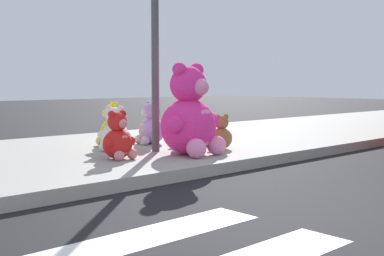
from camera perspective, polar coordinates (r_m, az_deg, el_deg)
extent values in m
cube|color=#9E9B93|center=(7.57, -13.86, -3.24)|extent=(28.00, 4.40, 0.15)
cube|color=white|center=(3.62, -12.40, -13.66)|extent=(3.20, 0.45, 0.00)
cylinder|color=#4C4C51|center=(7.40, -4.19, 9.72)|extent=(0.11, 0.11, 3.20)
sphere|color=#F22D93|center=(7.08, -0.43, 0.16)|extent=(0.79, 0.79, 0.79)
ellipsoid|color=pink|center=(6.89, 1.34, 0.03)|extent=(0.45, 0.22, 0.51)
sphere|color=#F22D93|center=(7.05, -0.43, 4.92)|extent=(0.52, 0.52, 0.52)
sphere|color=pink|center=(6.91, 0.94, 4.66)|extent=(0.24, 0.24, 0.24)
sphere|color=#F22D93|center=(7.19, 0.53, 6.57)|extent=(0.20, 0.20, 0.20)
sphere|color=#F22D93|center=(7.29, 2.10, 0.77)|extent=(0.25, 0.25, 0.25)
sphere|color=pink|center=(7.06, 2.78, -1.97)|extent=(0.27, 0.27, 0.27)
sphere|color=#F22D93|center=(6.92, -1.43, 6.62)|extent=(0.20, 0.20, 0.20)
sphere|color=#F22D93|center=(6.73, -1.91, 0.40)|extent=(0.25, 0.25, 0.25)
sphere|color=pink|center=(6.73, 0.49, -2.32)|extent=(0.27, 0.27, 0.27)
sphere|color=teal|center=(8.12, -0.79, -0.64)|extent=(0.38, 0.38, 0.38)
ellipsoid|color=#7BBFBC|center=(8.22, -1.41, -0.57)|extent=(0.21, 0.09, 0.25)
sphere|color=teal|center=(8.09, -0.80, 1.35)|extent=(0.25, 0.25, 0.25)
sphere|color=#7BBFBC|center=(8.17, -1.28, 1.28)|extent=(0.11, 0.11, 0.11)
sphere|color=teal|center=(8.03, -1.27, 2.03)|extent=(0.09, 0.09, 0.09)
sphere|color=teal|center=(8.03, -1.99, -0.50)|extent=(0.12, 0.12, 0.12)
sphere|color=#7BBFBC|center=(8.19, -2.08, -1.47)|extent=(0.13, 0.13, 0.13)
sphere|color=teal|center=(8.14, -0.33, 2.07)|extent=(0.09, 0.09, 0.09)
sphere|color=teal|center=(8.27, -0.06, -0.34)|extent=(0.12, 0.12, 0.12)
sphere|color=#7BBFBC|center=(8.32, -0.97, -1.36)|extent=(0.13, 0.13, 0.13)
sphere|color=red|center=(6.76, -8.40, -1.81)|extent=(0.40, 0.40, 0.40)
ellipsoid|color=#DB7B7B|center=(6.65, -7.64, -1.91)|extent=(0.22, 0.10, 0.26)
sphere|color=red|center=(6.73, -8.44, 0.69)|extent=(0.26, 0.26, 0.26)
sphere|color=#DB7B7B|center=(6.64, -7.84, 0.51)|extent=(0.12, 0.12, 0.12)
sphere|color=red|center=(6.78, -7.85, 1.61)|extent=(0.10, 0.10, 0.10)
sphere|color=red|center=(6.83, -6.91, -1.46)|extent=(0.12, 0.12, 0.12)
sphere|color=#DB7B7B|center=(6.71, -6.77, -2.95)|extent=(0.14, 0.14, 0.14)
sphere|color=red|center=(6.66, -9.06, 1.53)|extent=(0.10, 0.10, 0.10)
sphere|color=red|center=(6.60, -9.42, -1.73)|extent=(0.12, 0.12, 0.12)
sphere|color=#DB7B7B|center=(6.58, -8.22, -3.13)|extent=(0.14, 0.14, 0.14)
sphere|color=white|center=(7.61, -8.67, -0.98)|extent=(0.41, 0.41, 0.41)
ellipsoid|color=white|center=(7.47, -9.08, -1.10)|extent=(0.20, 0.24, 0.27)
sphere|color=white|center=(7.58, -8.70, 1.32)|extent=(0.27, 0.27, 0.27)
sphere|color=white|center=(7.48, -9.02, 1.14)|extent=(0.12, 0.12, 0.12)
sphere|color=white|center=(7.54, -8.05, 2.12)|extent=(0.10, 0.10, 0.10)
sphere|color=white|center=(7.49, -7.43, -0.82)|extent=(0.13, 0.13, 0.13)
sphere|color=white|center=(7.42, -8.34, -2.17)|extent=(0.14, 0.14, 0.14)
sphere|color=white|center=(7.61, -9.37, 2.13)|extent=(0.10, 0.10, 0.10)
sphere|color=white|center=(7.63, -10.17, -0.75)|extent=(0.13, 0.13, 0.13)
sphere|color=white|center=(7.51, -9.94, -2.11)|extent=(0.14, 0.14, 0.14)
sphere|color=#B28CD8|center=(8.35, -4.56, -0.32)|extent=(0.43, 0.43, 0.43)
ellipsoid|color=silver|center=(8.28, -5.52, -0.37)|extent=(0.14, 0.25, 0.28)
sphere|color=#B28CD8|center=(8.32, -4.58, 1.89)|extent=(0.28, 0.28, 0.28)
sphere|color=silver|center=(8.27, -5.32, 1.75)|extent=(0.13, 0.13, 0.13)
sphere|color=#B28CD8|center=(8.23, -4.27, 2.64)|extent=(0.11, 0.11, 0.11)
sphere|color=#B28CD8|center=(8.14, -4.25, -0.23)|extent=(0.13, 0.13, 0.13)
sphere|color=silver|center=(8.17, -5.32, -1.44)|extent=(0.15, 0.15, 0.15)
sphere|color=#B28CD8|center=(8.40, -4.89, 2.69)|extent=(0.11, 0.11, 0.11)
sphere|color=#B28CD8|center=(8.50, -5.51, 0.00)|extent=(0.13, 0.13, 0.13)
sphere|color=silver|center=(8.39, -6.04, -1.28)|extent=(0.15, 0.15, 0.15)
sphere|color=yellow|center=(8.17, -8.84, -0.47)|extent=(0.43, 0.43, 0.43)
ellipsoid|color=#F0DB80|center=(8.12, -9.87, -0.52)|extent=(0.15, 0.25, 0.28)
sphere|color=yellow|center=(8.15, -8.87, 1.79)|extent=(0.28, 0.28, 0.28)
sphere|color=#F0DB80|center=(8.11, -9.67, 1.64)|extent=(0.13, 0.13, 0.13)
sphere|color=yellow|center=(8.05, -8.64, 2.56)|extent=(0.11, 0.11, 0.11)
sphere|color=yellow|center=(7.96, -8.70, -0.39)|extent=(0.14, 0.14, 0.14)
sphere|color=#F0DB80|center=(8.02, -9.77, -1.62)|extent=(0.15, 0.15, 0.15)
sphere|color=yellow|center=(8.24, -9.12, 2.61)|extent=(0.11, 0.11, 0.11)
sphere|color=yellow|center=(8.35, -9.67, -0.14)|extent=(0.14, 0.14, 0.14)
sphere|color=#F0DB80|center=(8.24, -10.31, -1.44)|extent=(0.15, 0.15, 0.15)
sphere|color=olive|center=(7.69, 3.35, -1.17)|extent=(0.33, 0.33, 0.33)
ellipsoid|color=tan|center=(7.79, 2.90, -1.09)|extent=(0.19, 0.12, 0.21)
sphere|color=olive|center=(7.67, 3.36, 0.64)|extent=(0.21, 0.21, 0.21)
sphere|color=tan|center=(7.74, 3.01, 0.59)|extent=(0.10, 0.10, 0.10)
sphere|color=olive|center=(7.62, 2.88, 1.26)|extent=(0.08, 0.08, 0.08)
sphere|color=olive|center=(7.64, 2.19, -1.02)|extent=(0.10, 0.10, 0.10)
sphere|color=tan|center=(7.78, 2.25, -1.89)|extent=(0.11, 0.11, 0.11)
sphere|color=olive|center=(7.70, 3.84, 1.30)|extent=(0.08, 0.08, 0.08)
sphere|color=olive|center=(7.80, 4.17, -0.90)|extent=(0.10, 0.10, 0.10)
sphere|color=tan|center=(7.87, 3.39, -1.82)|extent=(0.11, 0.11, 0.11)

